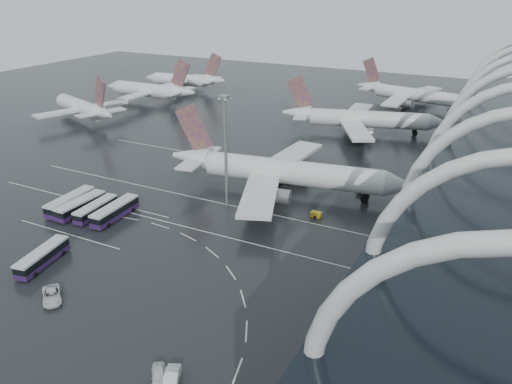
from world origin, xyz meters
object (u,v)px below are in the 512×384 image
at_px(airliner_gate_c, 411,95).
at_px(gse_cart_belly_b, 361,192).
at_px(jet_remote_far, 186,80).
at_px(airliner_main, 281,172).
at_px(van_curve_b, 159,375).
at_px(airliner_gate_b, 360,119).
at_px(bus_row_near_d, 115,211).
at_px(floodlight_mast, 225,139).
at_px(van_curve_c, 171,380).
at_px(gse_cart_belly_d, 398,209).
at_px(bus_row_near_c, 96,209).
at_px(jet_remote_west, 83,108).
at_px(bus_row_near_a, 70,202).
at_px(van_curve_a, 52,295).
at_px(bus_row_far_c, 42,257).
at_px(gse_cart_belly_a, 316,215).
at_px(jet_remote_mid, 151,91).
at_px(bus_row_near_b, 81,206).

xyz_separation_m(airliner_gate_c, gse_cart_belly_b, (8.43, -101.03, -3.96)).
bearing_deg(jet_remote_far, airliner_main, 127.48).
bearing_deg(van_curve_b, airliner_gate_b, 56.27).
xyz_separation_m(bus_row_near_d, floodlight_mast, (18.93, 16.72, 14.67)).
bearing_deg(van_curve_c, gse_cart_belly_d, 52.63).
relative_size(airliner_main, van_curve_c, 11.44).
distance_m(van_curve_b, gse_cart_belly_d, 69.09).
relative_size(bus_row_near_c, van_curve_b, 2.65).
relative_size(jet_remote_west, van_curve_b, 9.27).
bearing_deg(jet_remote_far, bus_row_near_a, 105.73).
bearing_deg(van_curve_c, van_curve_a, 142.30).
relative_size(bus_row_near_d, bus_row_far_c, 1.06).
bearing_deg(van_curve_a, airliner_main, 25.99).
height_order(airliner_gate_c, bus_row_far_c, airliner_gate_c).
bearing_deg(van_curve_c, airliner_main, 77.11).
height_order(airliner_gate_b, gse_cart_belly_d, airliner_gate_b).
bearing_deg(van_curve_a, gse_cart_belly_b, 13.46).
bearing_deg(gse_cart_belly_b, van_curve_a, -116.32).
distance_m(floodlight_mast, gse_cart_belly_a, 26.28).
relative_size(van_curve_c, gse_cart_belly_d, 2.61).
height_order(airliner_main, van_curve_b, airliner_main).
xyz_separation_m(van_curve_a, gse_cart_belly_b, (33.01, 66.74, -0.26)).
xyz_separation_m(bus_row_near_c, van_curve_a, (16.47, -27.54, -0.79)).
bearing_deg(airliner_gate_c, van_curve_c, -75.73).
xyz_separation_m(bus_row_near_a, bus_row_near_c, (7.67, 0.14, -0.20)).
relative_size(bus_row_near_c, gse_cart_belly_a, 5.30).
height_order(bus_row_near_c, gse_cart_belly_a, bus_row_near_c).
xyz_separation_m(airliner_gate_c, jet_remote_mid, (-100.29, -44.75, 0.53)).
height_order(airliner_main, jet_remote_far, airliner_main).
xyz_separation_m(jet_remote_mid, bus_row_near_d, (64.02, -94.60, -3.28)).
bearing_deg(jet_remote_mid, van_curve_b, 126.88).
distance_m(jet_remote_west, floodlight_mast, 96.04).
bearing_deg(bus_row_near_b, airliner_gate_c, -17.48).
bearing_deg(bus_row_far_c, van_curve_a, -135.85).
height_order(van_curve_c, gse_cart_belly_a, van_curve_c).
bearing_deg(floodlight_mast, van_curve_c, -67.19).
distance_m(airliner_main, airliner_gate_c, 108.94).
relative_size(airliner_gate_b, gse_cart_belly_b, 24.90).
distance_m(airliner_gate_b, bus_row_near_c, 97.19).
relative_size(bus_row_near_c, gse_cart_belly_d, 6.05).
xyz_separation_m(jet_remote_far, gse_cart_belly_d, (120.56, -90.57, -4.15)).
bearing_deg(bus_row_near_d, gse_cart_belly_b, -52.60).
height_order(bus_row_near_d, van_curve_b, bus_row_near_d).
bearing_deg(bus_row_near_a, airliner_gate_b, -27.73).
bearing_deg(bus_row_near_a, bus_row_near_c, -92.43).
bearing_deg(jet_remote_mid, airliner_main, 143.27).
height_order(jet_remote_west, gse_cart_belly_a, jet_remote_west).
distance_m(airliner_main, van_curve_a, 61.21).
distance_m(airliner_main, bus_row_near_c, 44.53).
bearing_deg(bus_row_near_d, jet_remote_west, 45.80).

